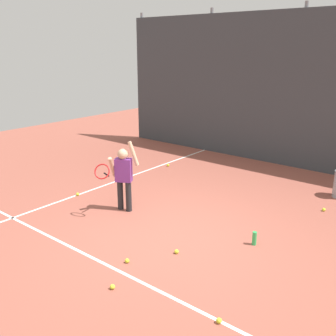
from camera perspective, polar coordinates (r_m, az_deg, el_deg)
ground_plane at (r=6.53m, az=0.62°, el=-9.70°), size 20.00×20.00×0.00m
court_line_baseline at (r=5.68m, az=-8.12°, el=-14.40°), size 9.00×0.05×0.00m
court_line_sideline at (r=8.89m, az=-8.82°, el=-2.35°), size 0.05×9.00×0.00m
back_fence_windscreen at (r=10.24m, az=18.52°, el=10.65°), size 10.75×0.08×3.85m
fence_post_0 at (r=13.07m, az=-3.71°, el=13.11°), size 0.09×0.09×4.00m
fence_post_1 at (r=11.46m, az=6.18°, el=12.44°), size 0.09×0.09×4.00m
fence_post_2 at (r=10.28m, az=18.68°, el=11.08°), size 0.09×0.09×4.00m
tennis_player at (r=7.21m, az=-6.69°, el=-0.89°), size 0.51×0.81×1.35m
water_bottle at (r=6.31m, az=12.63°, el=-10.09°), size 0.07×0.07×0.22m
tennis_ball_0 at (r=5.76m, az=-6.05°, el=-13.45°), size 0.07×0.07×0.07m
tennis_ball_2 at (r=4.71m, az=7.53°, el=-21.42°), size 0.07×0.07×0.07m
tennis_ball_3 at (r=10.07m, az=0.02°, el=0.42°), size 0.07×0.07×0.07m
tennis_ball_4 at (r=5.95m, az=1.27°, el=-12.22°), size 0.07×0.07×0.07m
tennis_ball_5 at (r=7.94m, az=22.00°, el=-5.70°), size 0.07×0.07×0.07m
tennis_ball_6 at (r=5.24m, az=-8.20°, el=-16.95°), size 0.07×0.07×0.07m
tennis_ball_7 at (r=8.32m, az=-13.19°, el=-3.78°), size 0.07×0.07×0.07m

